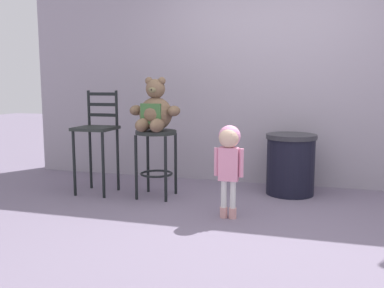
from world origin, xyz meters
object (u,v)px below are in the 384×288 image
trash_bin (290,164)px  bar_stool_with_teddy (156,148)px  teddy_bear (155,111)px  bar_chair_empty (97,134)px  child_walking (229,151)px

trash_bin → bar_stool_with_teddy: bearing=-159.6°
bar_stool_with_teddy → trash_bin: 1.49m
teddy_bear → trash_bin: 1.60m
teddy_bear → trash_bin: (1.39, 0.55, -0.59)m
teddy_bear → trash_bin: size_ratio=0.84×
teddy_bear → trash_bin: teddy_bear is taller
teddy_bear → bar_chair_empty: 0.75m
bar_stool_with_teddy → bar_chair_empty: bar_chair_empty is taller
bar_stool_with_teddy → trash_bin: size_ratio=1.08×
bar_stool_with_teddy → child_walking: size_ratio=0.86×
bar_stool_with_teddy → bar_chair_empty: size_ratio=0.63×
bar_stool_with_teddy → teddy_bear: bearing=-90.0°
child_walking → bar_stool_with_teddy: bearing=-173.1°
bar_stool_with_teddy → trash_bin: bearing=20.4°
teddy_bear → bar_stool_with_teddy: bearing=90.0°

